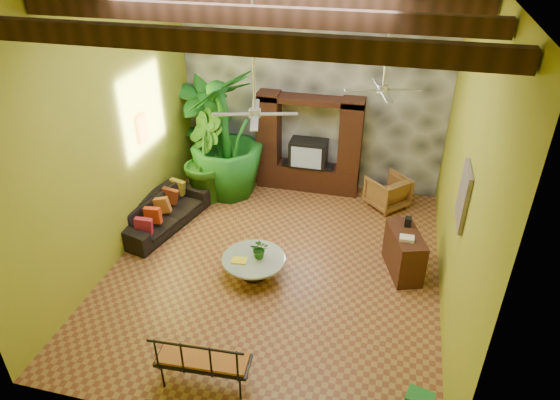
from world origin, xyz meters
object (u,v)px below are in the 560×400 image
(ceiling_fan_front, at_px, (255,100))
(side_console, at_px, (404,253))
(entertainment_center, at_px, (309,151))
(tall_plant_b, at_px, (203,157))
(tall_plant_c, at_px, (226,135))
(coffee_table, at_px, (254,264))
(iron_bench, at_px, (201,360))
(sofa, at_px, (163,212))
(tall_plant_a, at_px, (205,127))
(wicker_armchair, at_px, (388,192))
(ceiling_fan_back, at_px, (384,77))

(ceiling_fan_front, relative_size, side_console, 1.75)
(entertainment_center, height_order, side_console, entertainment_center)
(tall_plant_b, height_order, tall_plant_c, tall_plant_c)
(tall_plant_c, bearing_deg, coffee_table, -62.78)
(side_console, bearing_deg, iron_bench, -147.00)
(ceiling_fan_front, height_order, sofa, ceiling_fan_front)
(tall_plant_a, distance_m, iron_bench, 6.49)
(wicker_armchair, distance_m, tall_plant_b, 4.20)
(tall_plant_a, bearing_deg, iron_bench, -69.87)
(tall_plant_a, bearing_deg, entertainment_center, -0.31)
(tall_plant_c, xyz_separation_m, side_console, (4.09, -2.04, -1.04))
(wicker_armchair, distance_m, side_console, 2.34)
(ceiling_fan_back, height_order, tall_plant_a, ceiling_fan_back)
(ceiling_fan_back, distance_m, tall_plant_b, 4.58)
(ceiling_fan_back, bearing_deg, wicker_armchair, 79.00)
(iron_bench, bearing_deg, tall_plant_b, 107.14)
(tall_plant_b, bearing_deg, ceiling_fan_front, -51.59)
(ceiling_fan_front, bearing_deg, side_console, 18.22)
(entertainment_center, bearing_deg, sofa, -138.37)
(ceiling_fan_back, bearing_deg, side_console, -46.76)
(ceiling_fan_front, xyz_separation_m, coffee_table, (-0.11, 0.05, -3.15))
(iron_bench, height_order, side_console, iron_bench)
(ceiling_fan_front, xyz_separation_m, sofa, (-2.45, 1.18, -3.07))
(entertainment_center, relative_size, ceiling_fan_front, 1.29)
(tall_plant_b, bearing_deg, iron_bench, -69.35)
(sofa, bearing_deg, ceiling_fan_front, -101.83)
(ceiling_fan_back, relative_size, coffee_table, 1.61)
(wicker_armchair, xyz_separation_m, side_console, (0.43, -2.30, 0.06))
(tall_plant_c, xyz_separation_m, coffee_table, (1.45, -2.82, -1.21))
(wicker_armchair, height_order, coffee_table, wicker_armchair)
(entertainment_center, distance_m, ceiling_fan_front, 4.30)
(entertainment_center, xyz_separation_m, side_console, (2.32, -2.71, -0.54))
(sofa, bearing_deg, tall_plant_c, -13.71)
(coffee_table, distance_m, side_console, 2.75)
(side_console, bearing_deg, tall_plant_c, 134.83)
(sofa, bearing_deg, side_console, -80.12)
(sofa, height_order, side_console, side_console)
(tall_plant_a, distance_m, side_console, 5.63)
(entertainment_center, bearing_deg, wicker_armchair, -12.09)
(sofa, distance_m, coffee_table, 2.60)
(ceiling_fan_front, bearing_deg, wicker_armchair, 56.17)
(tall_plant_a, xyz_separation_m, side_console, (4.85, -2.72, -0.89))
(ceiling_fan_back, xyz_separation_m, sofa, (-4.25, -0.42, -3.07))
(entertainment_center, bearing_deg, ceiling_fan_front, -93.24)
(side_console, bearing_deg, sofa, 157.34)
(coffee_table, relative_size, iron_bench, 0.86)
(tall_plant_c, bearing_deg, iron_bench, -74.85)
(ceiling_fan_back, distance_m, tall_plant_c, 4.09)
(tall_plant_b, relative_size, coffee_table, 1.77)
(tall_plant_a, bearing_deg, wicker_armchair, -5.42)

